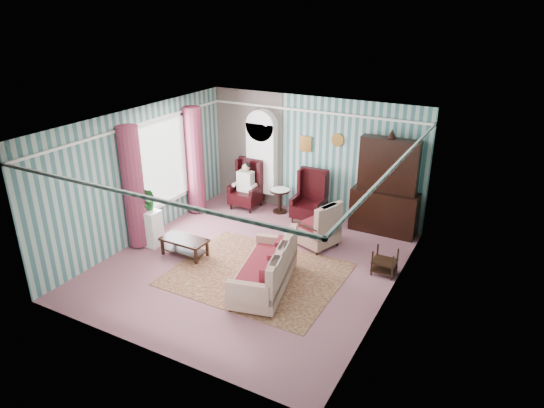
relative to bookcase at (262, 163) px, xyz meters
The scene contains 17 objects.
floor 3.34m from the bookcase, 64.58° to the right, with size 6.00×6.00×0.00m, color #915462.
room_shell 2.90m from the bookcase, 74.62° to the right, with size 5.53×6.02×2.91m.
bookcase is the anchor object (origin of this frame).
dresser_hutch 3.25m from the bookcase, ahead, with size 1.50×0.56×2.36m, color black.
wingback_left 0.68m from the bookcase, 122.66° to the right, with size 0.76×0.80×1.25m, color black.
wingback_right 1.63m from the bookcase, 14.57° to the right, with size 0.76×0.80×1.25m, color black.
seated_woman 0.70m from the bookcase, 122.66° to the right, with size 0.44×0.40×1.18m, color silver, non-canonical shape.
round_side_table 1.07m from the bookcase, 20.27° to the right, with size 0.50×0.50×0.60m, color black.
nest_table 4.37m from the bookcase, 26.92° to the right, with size 0.45×0.38×0.54m, color black.
plant_stand 3.39m from the bookcase, 108.49° to the right, with size 0.55×0.35×0.80m, color silver.
rug 3.72m from the bookcase, 62.28° to the right, with size 3.20×2.60×0.01m, color #52201B.
sofa 4.08m from the bookcase, 60.17° to the right, with size 1.92×1.04×1.14m, color beige.
floral_armchair 2.70m from the bookcase, 33.84° to the right, with size 0.85×0.81×0.95m, color #BCB392.
coffee_table 3.32m from the bookcase, 91.01° to the right, with size 0.99×0.49×0.39m, color black.
potted_plant_a 3.40m from the bookcase, 108.53° to the right, with size 0.36×0.31×0.40m, color #1D5119.
potted_plant_b 3.23m from the bookcase, 107.95° to the right, with size 0.28×0.22×0.50m, color #1C4816.
potted_plant_c 3.31m from the bookcase, 110.60° to the right, with size 0.24×0.24×0.43m, color #1A541E.
Camera 1 is at (4.44, -7.36, 4.92)m, focal length 32.00 mm.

